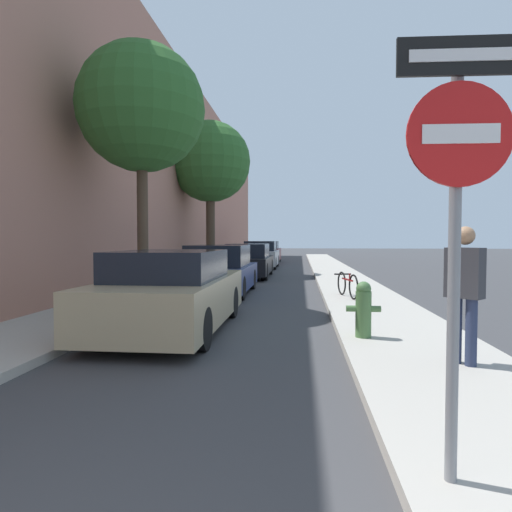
{
  "coord_description": "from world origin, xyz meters",
  "views": [
    {
      "loc": [
        1.3,
        -0.6,
        1.56
      ],
      "look_at": [
        0.17,
        10.29,
        1.14
      ],
      "focal_mm": 30.08,
      "sensor_mm": 36.0,
      "label": 1
    }
  ],
  "objects_px": {
    "parked_car_black": "(249,261)",
    "street_tree_far": "(210,163)",
    "parked_car_champagne": "(172,292)",
    "parked_car_silver": "(261,255)",
    "traffic_sign_post": "(457,191)",
    "parked_car_maroon": "(266,252)",
    "street_tree_near": "(141,109)",
    "bicycle": "(347,285)",
    "parked_car_navy": "(220,271)",
    "pedestrian": "(464,286)",
    "fire_hydrant": "(363,309)"
  },
  "relations": [
    {
      "from": "parked_car_silver",
      "to": "traffic_sign_post",
      "type": "bearing_deg",
      "value": -81.68
    },
    {
      "from": "parked_car_black",
      "to": "street_tree_far",
      "type": "distance_m",
      "value": 4.8
    },
    {
      "from": "street_tree_far",
      "to": "bicycle",
      "type": "relative_size",
      "value": 4.55
    },
    {
      "from": "parked_car_navy",
      "to": "pedestrian",
      "type": "relative_size",
      "value": 2.54
    },
    {
      "from": "parked_car_black",
      "to": "pedestrian",
      "type": "distance_m",
      "value": 13.16
    },
    {
      "from": "parked_car_navy",
      "to": "parked_car_black",
      "type": "distance_m",
      "value": 5.58
    },
    {
      "from": "parked_car_maroon",
      "to": "street_tree_near",
      "type": "distance_m",
      "value": 19.66
    },
    {
      "from": "parked_car_champagne",
      "to": "parked_car_maroon",
      "type": "distance_m",
      "value": 21.6
    },
    {
      "from": "street_tree_near",
      "to": "fire_hydrant",
      "type": "xyz_separation_m",
      "value": [
        4.52,
        -3.05,
        -3.97
      ]
    },
    {
      "from": "street_tree_far",
      "to": "parked_car_maroon",
      "type": "bearing_deg",
      "value": 80.56
    },
    {
      "from": "parked_car_navy",
      "to": "fire_hydrant",
      "type": "distance_m",
      "value": 6.52
    },
    {
      "from": "parked_car_champagne",
      "to": "fire_hydrant",
      "type": "xyz_separation_m",
      "value": [
        3.11,
        -0.7,
        -0.11
      ]
    },
    {
      "from": "traffic_sign_post",
      "to": "parked_car_maroon",
      "type": "bearing_deg",
      "value": 94.62
    },
    {
      "from": "street_tree_far",
      "to": "traffic_sign_post",
      "type": "relative_size",
      "value": 2.57
    },
    {
      "from": "parked_car_champagne",
      "to": "parked_car_silver",
      "type": "bearing_deg",
      "value": 89.89
    },
    {
      "from": "parked_car_champagne",
      "to": "parked_car_black",
      "type": "distance_m",
      "value": 10.53
    },
    {
      "from": "parked_car_black",
      "to": "traffic_sign_post",
      "type": "relative_size",
      "value": 1.76
    },
    {
      "from": "traffic_sign_post",
      "to": "pedestrian",
      "type": "xyz_separation_m",
      "value": [
        0.98,
        2.53,
        -0.81
      ]
    },
    {
      "from": "street_tree_near",
      "to": "traffic_sign_post",
      "type": "xyz_separation_m",
      "value": [
        4.49,
        -6.88,
        -2.67
      ]
    },
    {
      "from": "parked_car_maroon",
      "to": "parked_car_black",
      "type": "bearing_deg",
      "value": -89.05
    },
    {
      "from": "parked_car_champagne",
      "to": "parked_car_silver",
      "type": "distance_m",
      "value": 16.34
    },
    {
      "from": "pedestrian",
      "to": "parked_car_champagne",
      "type": "bearing_deg",
      "value": -161.92
    },
    {
      "from": "parked_car_maroon",
      "to": "bicycle",
      "type": "distance_m",
      "value": 18.18
    },
    {
      "from": "parked_car_navy",
      "to": "bicycle",
      "type": "xyz_separation_m",
      "value": [
        3.48,
        -1.2,
        -0.22
      ]
    },
    {
      "from": "parked_car_navy",
      "to": "traffic_sign_post",
      "type": "distance_m",
      "value": 10.08
    },
    {
      "from": "traffic_sign_post",
      "to": "pedestrian",
      "type": "bearing_deg",
      "value": 66.48
    },
    {
      "from": "parked_car_champagne",
      "to": "parked_car_silver",
      "type": "relative_size",
      "value": 0.98
    },
    {
      "from": "parked_car_navy",
      "to": "parked_car_silver",
      "type": "height_order",
      "value": "parked_car_silver"
    },
    {
      "from": "parked_car_silver",
      "to": "parked_car_maroon",
      "type": "distance_m",
      "value": 5.26
    },
    {
      "from": "parked_car_navy",
      "to": "parked_car_silver",
      "type": "bearing_deg",
      "value": 89.25
    },
    {
      "from": "parked_car_maroon",
      "to": "parked_car_silver",
      "type": "bearing_deg",
      "value": -88.19
    },
    {
      "from": "parked_car_silver",
      "to": "bicycle",
      "type": "distance_m",
      "value": 13.02
    },
    {
      "from": "parked_car_black",
      "to": "fire_hydrant",
      "type": "relative_size",
      "value": 5.51
    },
    {
      "from": "parked_car_maroon",
      "to": "parked_car_navy",
      "type": "bearing_deg",
      "value": -89.94
    },
    {
      "from": "parked_car_black",
      "to": "parked_car_maroon",
      "type": "xyz_separation_m",
      "value": [
        -0.18,
        11.06,
        0.04
      ]
    },
    {
      "from": "parked_car_navy",
      "to": "parked_car_black",
      "type": "relative_size",
      "value": 0.89
    },
    {
      "from": "traffic_sign_post",
      "to": "pedestrian",
      "type": "distance_m",
      "value": 2.84
    },
    {
      "from": "parked_car_silver",
      "to": "street_tree_far",
      "type": "distance_m",
      "value": 6.61
    },
    {
      "from": "street_tree_far",
      "to": "pedestrian",
      "type": "xyz_separation_m",
      "value": [
        5.85,
        -13.61,
        -3.94
      ]
    },
    {
      "from": "traffic_sign_post",
      "to": "bicycle",
      "type": "distance_m",
      "value": 8.41
    },
    {
      "from": "fire_hydrant",
      "to": "bicycle",
      "type": "bearing_deg",
      "value": 86.85
    },
    {
      "from": "parked_car_black",
      "to": "fire_hydrant",
      "type": "height_order",
      "value": "parked_car_black"
    },
    {
      "from": "fire_hydrant",
      "to": "parked_car_silver",
      "type": "bearing_deg",
      "value": 100.25
    },
    {
      "from": "street_tree_far",
      "to": "traffic_sign_post",
      "type": "distance_m",
      "value": 17.15
    },
    {
      "from": "parked_car_black",
      "to": "parked_car_silver",
      "type": "bearing_deg",
      "value": 90.17
    },
    {
      "from": "traffic_sign_post",
      "to": "parked_car_navy",
      "type": "bearing_deg",
      "value": 106.25
    },
    {
      "from": "parked_car_maroon",
      "to": "parked_car_champagne",
      "type": "bearing_deg",
      "value": -89.64
    },
    {
      "from": "parked_car_champagne",
      "to": "street_tree_near",
      "type": "relative_size",
      "value": 0.72
    },
    {
      "from": "street_tree_near",
      "to": "traffic_sign_post",
      "type": "height_order",
      "value": "street_tree_near"
    },
    {
      "from": "parked_car_champagne",
      "to": "traffic_sign_post",
      "type": "bearing_deg",
      "value": -55.74
    }
  ]
}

